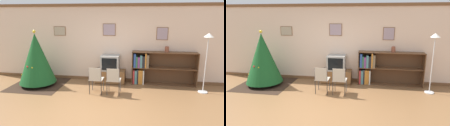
{
  "view_description": "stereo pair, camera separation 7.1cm",
  "coord_description": "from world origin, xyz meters",
  "views": [
    {
      "loc": [
        1.22,
        -4.27,
        2.3
      ],
      "look_at": [
        0.33,
        1.42,
        0.93
      ],
      "focal_mm": 32.0,
      "sensor_mm": 36.0,
      "label": 1
    },
    {
      "loc": [
        1.29,
        -4.26,
        2.3
      ],
      "look_at": [
        0.33,
        1.42,
        0.93
      ],
      "focal_mm": 32.0,
      "sensor_mm": 36.0,
      "label": 2
    }
  ],
  "objects": [
    {
      "name": "bookshelf",
      "position": [
        1.54,
        2.39,
        0.56
      ],
      "size": [
        2.13,
        0.36,
        1.13
      ],
      "color": "brown",
      "rests_on": "ground_plane"
    },
    {
      "name": "ground_plane",
      "position": [
        0.0,
        0.0,
        0.0
      ],
      "size": [
        24.0,
        24.0,
        0.0
      ],
      "primitive_type": "plane",
      "color": "brown"
    },
    {
      "name": "television",
      "position": [
        0.14,
        2.31,
        0.72
      ],
      "size": [
        0.62,
        0.48,
        0.53
      ],
      "color": "#9E9E99",
      "rests_on": "tv_console"
    },
    {
      "name": "christmas_tree",
      "position": [
        -2.25,
        1.72,
        0.92
      ],
      "size": [
        1.2,
        1.2,
        1.84
      ],
      "color": "maroon",
      "rests_on": "area_rug"
    },
    {
      "name": "vase",
      "position": [
        2.01,
        2.38,
        1.23
      ],
      "size": [
        0.13,
        0.13,
        0.19
      ],
      "color": "brown",
      "rests_on": "bookshelf"
    },
    {
      "name": "folding_chair_right",
      "position": [
        0.4,
        1.26,
        0.47
      ],
      "size": [
        0.4,
        0.4,
        0.82
      ],
      "color": "#BCB29E",
      "rests_on": "ground_plane"
    },
    {
      "name": "tv_console",
      "position": [
        0.14,
        2.31,
        0.23
      ],
      "size": [
        1.03,
        0.5,
        0.46
      ],
      "color": "brown",
      "rests_on": "ground_plane"
    },
    {
      "name": "area_rug",
      "position": [
        -2.25,
        1.72,
        0.0
      ],
      "size": [
        1.72,
        1.68,
        0.01
      ],
      "color": "#332319",
      "rests_on": "ground_plane"
    },
    {
      "name": "standing_lamp",
      "position": [
        3.09,
        1.84,
        1.39
      ],
      "size": [
        0.28,
        0.28,
        1.81
      ],
      "color": "silver",
      "rests_on": "ground_plane"
    },
    {
      "name": "wall_back",
      "position": [
        0.0,
        2.62,
        1.35
      ],
      "size": [
        8.96,
        0.11,
        2.7
      ],
      "color": "beige",
      "rests_on": "ground_plane"
    },
    {
      "name": "folding_chair_left",
      "position": [
        -0.13,
        1.26,
        0.47
      ],
      "size": [
        0.4,
        0.4,
        0.82
      ],
      "color": "#BCB29E",
      "rests_on": "ground_plane"
    }
  ]
}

